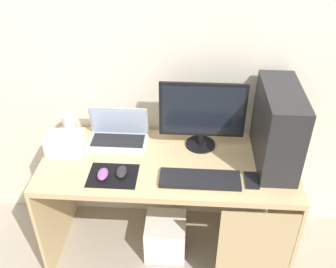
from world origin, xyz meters
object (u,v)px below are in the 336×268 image
object	(u,v)px
pc_tower	(278,127)
mouse_right	(103,174)
cell_phone	(251,180)
mouse_left	(121,172)
speaker	(69,126)
subwoofer	(166,236)
projector	(65,144)
laptop	(118,135)
monitor	(202,115)
keyboard	(200,179)

from	to	relation	value
pc_tower	mouse_right	size ratio (longest dim) A/B	4.97
mouse_right	cell_phone	size ratio (longest dim) A/B	0.74
mouse_left	mouse_right	distance (m)	0.10
speaker	subwoofer	world-z (taller)	speaker
subwoofer	projector	bearing A→B (deg)	173.45
pc_tower	laptop	world-z (taller)	pc_tower
laptop	mouse_left	xyz separation A→B (m)	(0.07, -0.31, -0.02)
pc_tower	monitor	size ratio (longest dim) A/B	0.99
monitor	cell_phone	size ratio (longest dim) A/B	3.69
cell_phone	subwoofer	size ratio (longest dim) A/B	0.52
pc_tower	subwoofer	distance (m)	1.01
keyboard	subwoofer	bearing A→B (deg)	145.15
mouse_right	cell_phone	bearing A→B (deg)	1.54
keyboard	laptop	bearing A→B (deg)	145.82
mouse_right	pc_tower	bearing A→B (deg)	13.10
keyboard	cell_phone	world-z (taller)	keyboard
monitor	pc_tower	bearing A→B (deg)	-14.60
projector	mouse_right	size ratio (longest dim) A/B	2.08
projector	subwoofer	bearing A→B (deg)	-6.55
monitor	projector	distance (m)	0.79
mouse_left	mouse_right	world-z (taller)	same
pc_tower	keyboard	world-z (taller)	pc_tower
monitor	keyboard	xyz separation A→B (m)	(-0.00, -0.31, -0.20)
keyboard	subwoofer	world-z (taller)	keyboard
monitor	keyboard	bearing A→B (deg)	-90.71
speaker	cell_phone	world-z (taller)	speaker
monitor	mouse_left	world-z (taller)	monitor
subwoofer	mouse_right	bearing A→B (deg)	-156.56
monitor	speaker	size ratio (longest dim) A/B	3.23
monitor	mouse_right	bearing A→B (deg)	-148.44
mouse_left	monitor	bearing A→B (deg)	34.76
monitor	mouse_left	xyz separation A→B (m)	(-0.42, -0.29, -0.19)
monitor	speaker	xyz separation A→B (m)	(-0.79, 0.05, -0.14)
laptop	cell_phone	bearing A→B (deg)	-22.61
pc_tower	speaker	world-z (taller)	pc_tower
laptop	speaker	distance (m)	0.30
projector	mouse_right	distance (m)	0.33
speaker	mouse_left	distance (m)	0.50
laptop	cell_phone	distance (m)	0.82
pc_tower	keyboard	distance (m)	0.50
keyboard	speaker	bearing A→B (deg)	155.43
speaker	subwoofer	xyz separation A→B (m)	(0.59, -0.23, -0.67)
mouse_left	laptop	bearing A→B (deg)	102.92
speaker	mouse_right	xyz separation A→B (m)	(0.28, -0.36, -0.05)
keyboard	monitor	bearing A→B (deg)	89.29
monitor	speaker	bearing A→B (deg)	176.47
laptop	subwoofer	world-z (taller)	laptop
keyboard	mouse_right	distance (m)	0.51
laptop	subwoofer	distance (m)	0.73
mouse_right	keyboard	bearing A→B (deg)	0.56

